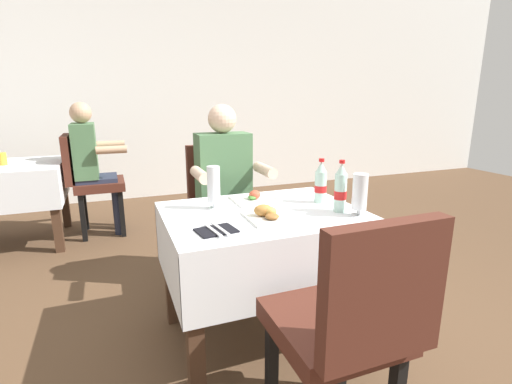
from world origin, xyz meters
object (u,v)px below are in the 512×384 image
chair_near_camera_side (348,323)px  cola_bottle_secondary (341,189)px  background_patron (93,162)px  main_dining_table (263,244)px  seated_diner_far (226,187)px  beer_glass_middle (360,195)px  background_chair_right (89,179)px  napkin_cutlery_set (216,230)px  background_table_tumbler (3,159)px  cola_bottle_primary (321,184)px  plate_near_camera (270,215)px  chair_far_diner_seat (222,205)px  background_dining_table (1,185)px  plate_far_diner (255,198)px  beer_glass_left (214,187)px

chair_near_camera_side → cola_bottle_secondary: 0.79m
background_patron → main_dining_table: bearing=-67.3°
main_dining_table → seated_diner_far: (0.00, 0.67, 0.16)m
beer_glass_middle → background_chair_right: size_ratio=0.22×
napkin_cutlery_set → background_table_tumbler: background_table_tumbler is taller
seated_diner_far → cola_bottle_primary: size_ratio=5.06×
seated_diner_far → napkin_cutlery_set: bearing=-109.5°
chair_near_camera_side → plate_near_camera: bearing=91.2°
background_chair_right → background_table_tumbler: (-0.66, -0.02, 0.23)m
chair_far_diner_seat → background_dining_table: size_ratio=0.96×
napkin_cutlery_set → background_patron: size_ratio=0.16×
seated_diner_far → plate_near_camera: size_ratio=5.11×
plate_near_camera → plate_far_diner: bearing=81.8°
seated_diner_far → background_chair_right: (-0.92, 1.42, -0.16)m
background_table_tumbler → main_dining_table: bearing=-52.5°
background_chair_right → background_table_tumbler: size_ratio=8.82×
background_dining_table → background_table_tumbler: background_table_tumbler is taller
main_dining_table → beer_glass_left: (-0.22, 0.14, 0.30)m
chair_near_camera_side → cola_bottle_secondary: cola_bottle_secondary is taller
main_dining_table → background_dining_table: size_ratio=1.00×
beer_glass_left → background_chair_right: background_chair_right is taller
seated_diner_far → background_chair_right: size_ratio=1.30×
seated_diner_far → napkin_cutlery_set: 0.92m
cola_bottle_primary → background_patron: 2.39m
beer_glass_middle → background_table_tumbler: beer_glass_middle is taller
beer_glass_middle → background_chair_right: 2.70m
beer_glass_middle → background_patron: 2.66m
chair_far_diner_seat → seated_diner_far: seated_diner_far is taller
beer_glass_middle → background_patron: size_ratio=0.17×
cola_bottle_primary → background_table_tumbler: bearing=133.9°
main_dining_table → beer_glass_left: size_ratio=4.41×
background_table_tumbler → seated_diner_far: bearing=-41.4°
background_dining_table → background_patron: size_ratio=0.80×
chair_near_camera_side → beer_glass_left: 0.99m
chair_far_diner_seat → background_dining_table: (-1.63, 1.31, -0.00)m
main_dining_table → chair_near_camera_side: bearing=-90.0°
background_chair_right → main_dining_table: bearing=-66.2°
plate_near_camera → background_dining_table: 2.75m
chair_far_diner_seat → cola_bottle_primary: 0.87m
beer_glass_middle → napkin_cutlery_set: (-0.72, 0.04, -0.10)m
main_dining_table → napkin_cutlery_set: bearing=-146.8°
background_chair_right → chair_far_diner_seat: bearing=-54.9°
seated_diner_far → beer_glass_middle: (0.41, -0.91, 0.13)m
chair_far_diner_seat → napkin_cutlery_set: bearing=-107.4°
chair_near_camera_side → background_dining_table: (-1.63, 2.86, -0.00)m
background_patron → plate_far_diner: bearing=-64.3°
background_table_tumbler → background_patron: bearing=1.8°
plate_near_camera → cola_bottle_secondary: size_ratio=0.91×
cola_bottle_primary → plate_near_camera: bearing=-156.6°
main_dining_table → cola_bottle_secondary: bearing=-21.8°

